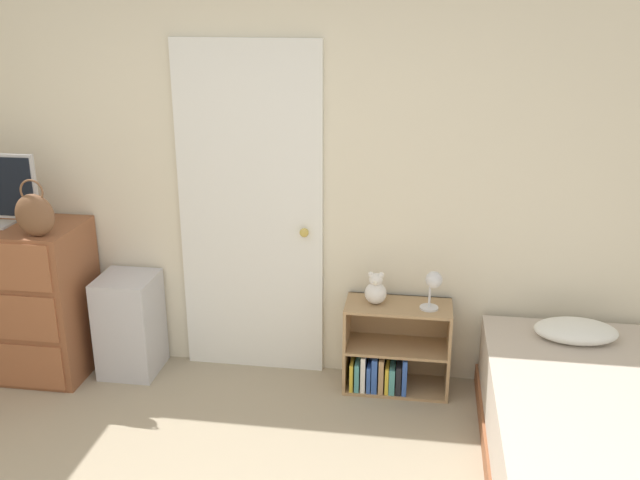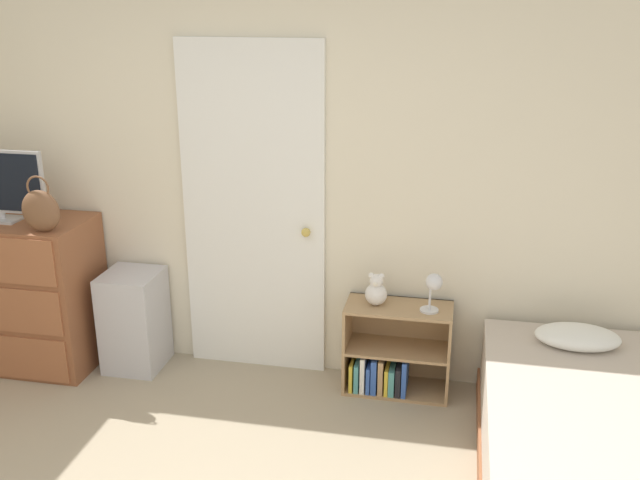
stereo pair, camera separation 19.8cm
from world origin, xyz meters
name	(u,v)px [view 1 (the left image)]	position (x,y,z in m)	size (l,w,h in m)	color
wall_back	(250,174)	(0.00, 2.17, 1.27)	(10.00, 0.06, 2.55)	beige
door_closed	(251,214)	(0.01, 2.12, 1.04)	(0.89, 0.09, 2.08)	white
dresser	(9,298)	(-1.51, 1.85, 0.49)	(1.00, 0.53, 0.98)	brown
handbag	(35,214)	(-1.15, 1.68, 1.12)	(0.24, 0.10, 0.34)	brown
storage_bin	(130,324)	(-0.76, 1.94, 0.32)	(0.35, 0.37, 0.65)	silver
bookshelf	(391,355)	(0.90, 1.97, 0.22)	(0.64, 0.30, 0.56)	tan
teddy_bear	(376,290)	(0.80, 1.97, 0.65)	(0.13, 0.13, 0.20)	silver
desk_lamp	(433,284)	(1.13, 1.93, 0.72)	(0.12, 0.12, 0.24)	silver
bed	(596,448)	(1.94, 1.15, 0.24)	(1.02, 1.97, 0.58)	brown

